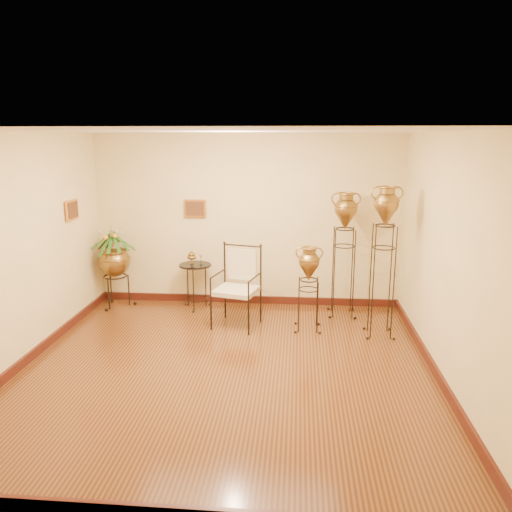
# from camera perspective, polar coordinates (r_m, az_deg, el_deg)

# --- Properties ---
(ground) EXTENTS (5.00, 5.00, 0.00)m
(ground) POSITION_cam_1_polar(r_m,az_deg,el_deg) (6.22, -3.40, -12.69)
(ground) COLOR brown
(ground) RESTS_ON ground
(room_shell) EXTENTS (5.02, 5.02, 2.81)m
(room_shell) POSITION_cam_1_polar(r_m,az_deg,el_deg) (5.68, -3.69, 3.24)
(room_shell) COLOR #FADCA1
(room_shell) RESTS_ON ground
(amphora_tall) EXTENTS (0.55, 0.55, 2.13)m
(amphora_tall) POSITION_cam_1_polar(r_m,az_deg,el_deg) (7.06, 14.32, -0.50)
(amphora_tall) COLOR black
(amphora_tall) RESTS_ON ground
(amphora_mid) EXTENTS (0.53, 0.53, 1.95)m
(amphora_mid) POSITION_cam_1_polar(r_m,az_deg,el_deg) (7.79, 10.01, 0.26)
(amphora_mid) COLOR black
(amphora_mid) RESTS_ON ground
(amphora_short) EXTENTS (0.46, 0.46, 1.25)m
(amphora_short) POSITION_cam_1_polar(r_m,az_deg,el_deg) (7.21, 6.01, -3.68)
(amphora_short) COLOR black
(amphora_short) RESTS_ON ground
(planter_urn) EXTENTS (1.02, 1.02, 1.47)m
(planter_urn) POSITION_cam_1_polar(r_m,az_deg,el_deg) (8.45, -15.92, -0.17)
(planter_urn) COLOR black
(planter_urn) RESTS_ON ground
(armchair) EXTENTS (0.80, 0.77, 1.19)m
(armchair) POSITION_cam_1_polar(r_m,az_deg,el_deg) (7.30, -2.28, -3.61)
(armchair) COLOR black
(armchair) RESTS_ON ground
(side_table) EXTENTS (0.66, 0.66, 0.93)m
(side_table) POSITION_cam_1_polar(r_m,az_deg,el_deg) (8.19, -6.92, -3.33)
(side_table) COLOR black
(side_table) RESTS_ON ground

